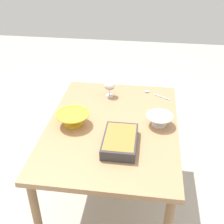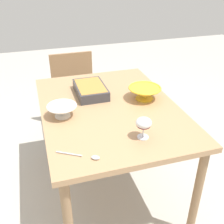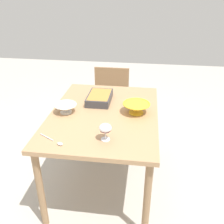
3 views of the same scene
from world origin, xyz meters
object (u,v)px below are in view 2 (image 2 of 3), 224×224
Objects in this scene: casserole_dish at (91,89)px; small_bowl at (62,110)px; dining_table at (109,117)px; wine_glass at (144,124)px; serving_spoon at (87,156)px; mixing_bowl at (145,92)px; chair at (75,89)px.

small_bowl is (0.26, -0.24, 0.01)m from casserole_dish.
dining_table is 3.86× the size of casserole_dish.
wine_glass is at bearing 47.49° from small_bowl.
small_bowl is at bearing -132.51° from wine_glass.
wine_glass reaches higher than casserole_dish.
small_bowl is at bearing -172.48° from serving_spoon.
casserole_dish reaches higher than dining_table.
serving_spoon is (0.52, -0.53, -0.04)m from mixing_bowl.
casserole_dish is 0.40m from mixing_bowl.
wine_glass reaches higher than chair.
mixing_bowl is 1.22× the size of small_bowl.
mixing_bowl is at bearing 97.29° from dining_table.
wine_glass is 0.36m from serving_spoon.
small_bowl is (0.08, -0.59, -0.01)m from mixing_bowl.
small_bowl is (-0.37, -0.40, -0.04)m from wine_glass.
wine_glass is at bearing 6.68° from chair.
wine_glass reaches higher than mixing_bowl.
small_bowl reaches higher than chair.
casserole_dish is at bearing -166.13° from wine_glass.
serving_spoon is at bearing -7.03° from chair.
small_bowl is at bearing -42.85° from casserole_dish.
small_bowl is at bearing -82.76° from mixing_bowl.
wine_glass is 0.48m from mixing_bowl.
chair is at bearing -173.32° from wine_glass.
mixing_bowl is (-0.44, 0.19, -0.04)m from wine_glass.
casserole_dish reaches higher than chair.
serving_spoon is (0.08, -0.34, -0.08)m from wine_glass.
wine_glass is (0.41, 0.08, 0.17)m from dining_table.
chair is 4.25× the size of small_bowl.
wine_glass is 0.55× the size of mixing_bowl.
dining_table is at bearing 4.90° from chair.
serving_spoon is at bearing -28.37° from dining_table.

